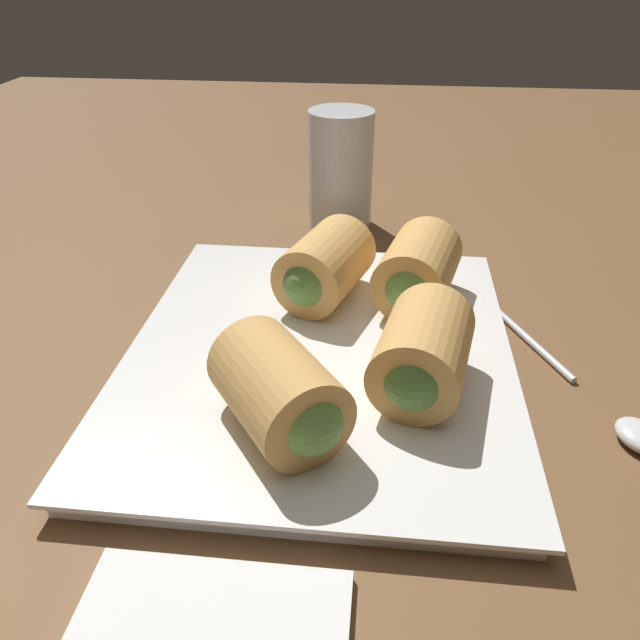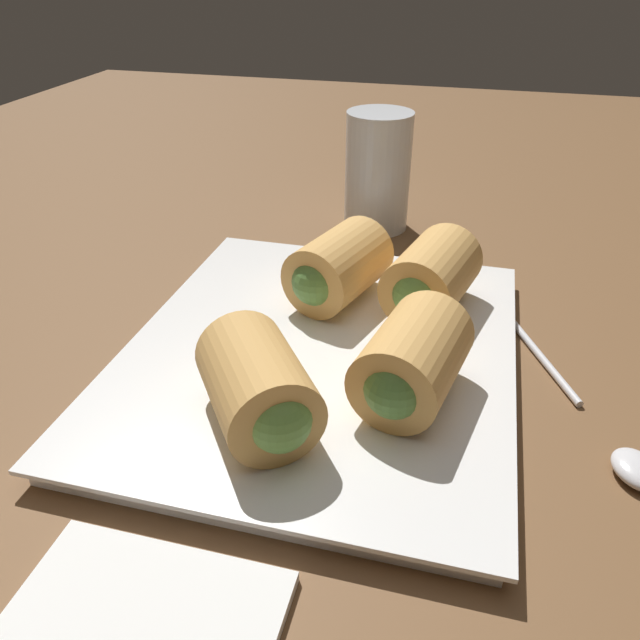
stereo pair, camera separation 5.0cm
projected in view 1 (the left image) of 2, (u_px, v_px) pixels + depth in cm
name	position (u px, v px, depth cm)	size (l,w,h in cm)	color
table_surface	(306.00, 350.00, 45.11)	(180.00, 140.00, 2.00)	brown
serving_plate	(320.00, 356.00, 41.42)	(29.59, 24.96, 1.50)	white
roll_front_left	(417.00, 271.00, 44.60)	(8.69, 6.81, 5.19)	#DBA356
roll_front_right	(421.00, 356.00, 35.64)	(8.65, 6.58, 5.19)	#DBA356
roll_back_left	(323.00, 268.00, 45.04)	(8.74, 7.23, 5.19)	#DBA356
roll_back_right	(287.00, 395.00, 32.57)	(8.99, 8.52, 5.19)	#DBA356
spoon	(600.00, 401.00, 37.86)	(19.09, 9.61, 1.10)	silver
drinking_glass	(340.00, 170.00, 59.38)	(6.17, 6.17, 11.06)	silver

